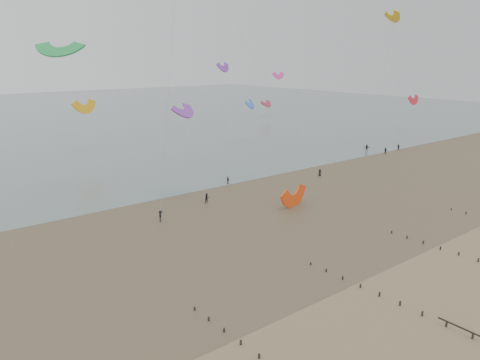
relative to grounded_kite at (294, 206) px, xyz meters
The scene contains 5 objects.
ground 37.01m from the grounded_kite, 122.78° to the right, with size 500.00×500.00×0.00m, color brown.
sea_and_shore 24.34m from the grounded_kite, behind, with size 500.00×665.00×0.03m.
kitesurfers 23.81m from the grounded_kite, 43.71° to the left, with size 145.44×20.26×1.86m.
grounded_kite is the anchor object (origin of this frame).
kites_airborne 71.38m from the grounded_kite, 119.08° to the left, with size 231.71×108.36×44.67m.
Camera 1 is at (-38.13, -25.98, 26.25)m, focal length 35.00 mm.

